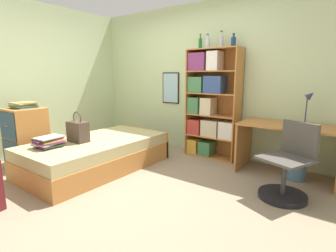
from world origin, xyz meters
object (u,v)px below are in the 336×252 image
Objects in this scene: handbag at (78,131)px; book_stack_on_bed at (49,142)px; bookcase at (208,105)px; desk at (288,140)px; bottle_brown at (207,43)px; magazine_pile_on_dresser at (24,105)px; bottle_green at (200,43)px; desk_chair at (287,175)px; dresser at (26,137)px; desk_lamp at (309,101)px; bed at (98,154)px; bottle_clear at (221,41)px; waste_bin at (296,170)px; bottle_blue at (233,42)px.

book_stack_on_bed is at bearing -98.68° from handbag.
desk is (1.32, -0.17, -0.38)m from bookcase.
bookcase is 0.99m from bottle_brown.
bottle_green is at bearing 48.63° from magazine_pile_on_dresser.
bookcase is at bearing 58.77° from bottle_brown.
desk_chair reaches higher than book_stack_on_bed.
dresser is 4.10m from desk_lamp.
bed is 5.65× the size of magazine_pile_on_dresser.
bottle_brown reaches higher than book_stack_on_bed.
bottle_clear is 2.28m from desk_chair.
book_stack_on_bed is 3.47m from desk_lamp.
handbag is 0.24× the size of bookcase.
dresser is (-0.81, 0.09, -0.07)m from book_stack_on_bed.
desk_chair is at bearing 18.44° from magazine_pile_on_dresser.
bottle_blue is at bearing 166.38° from waste_bin.
bottle_brown is 1.07× the size of bottle_blue.
bookcase reaches higher than handbag.
bottle_blue reaches higher than book_stack_on_bed.
book_stack_on_bed is 2.94m from bottle_clear.
bookcase is at bearing 149.26° from desk_chair.
bookcase is at bearing 45.08° from magazine_pile_on_dresser.
handbag is 3.18m from desk_lamp.
desk_lamp is (3.55, 2.00, 0.11)m from magazine_pile_on_dresser.
bottle_clear is at bearing 44.29° from dresser.
bottle_blue is (1.51, 1.79, 1.28)m from handbag.
bottle_blue is (2.42, 2.08, 0.94)m from magazine_pile_on_dresser.
bookcase is 1.38m from desk.
handbag is 2.92m from desk.
bottle_brown reaches higher than desk_lamp.
bottle_clear is 1.81m from desk.
bottle_brown is at bearing 61.24° from book_stack_on_bed.
book_stack_on_bed is at bearing -141.76° from desk_lamp.
bottle_brown is at bearing -179.98° from desk_lamp.
bottle_green reaches higher than handbag.
book_stack_on_bed is 2.78m from bottle_green.
bottle_clear is at bearing 176.45° from desk_lamp.
bottle_brown is (1.98, 2.04, 1.44)m from dresser.
bottle_clear is 1.02× the size of waste_bin.
bottle_clear is (0.38, 0.00, 0.01)m from bottle_green.
bookcase is at bearing -175.45° from bottle_blue.
handbag reaches higher than waste_bin.
bottle_clear reaches higher than bed.
dresser is 3.68m from desk_chair.
bottle_blue is 2.15m from desk_chair.
bottle_clear reaches higher than book_stack_on_bed.
desk_lamp is (0.19, 0.12, 0.53)m from desk.
magazine_pile_on_dresser is 4.07m from desk_lamp.
bookcase is at bearing 172.83° from desk.
bookcase reaches higher than desk_chair.
bottle_green is (0.82, 1.56, 1.67)m from bed.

